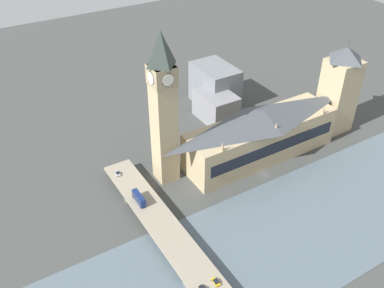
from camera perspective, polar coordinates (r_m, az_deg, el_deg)
ground_plane at (r=228.52m, az=9.60°, el=-4.02°), size 600.00×600.00×0.00m
river_water at (r=209.01m, az=16.32°, el=-9.59°), size 64.90×360.00×0.30m
parliament_hall at (r=233.22m, az=9.20°, el=1.29°), size 23.69×87.03×28.79m
clock_tower at (r=200.49m, az=-3.84°, el=5.02°), size 11.61×11.61×78.94m
victoria_tower at (r=263.38m, az=19.00°, el=6.86°), size 16.95×16.95×55.91m
road_bridge at (r=175.28m, az=0.80°, el=-16.82°), size 161.80×14.12×5.38m
double_decker_bus_mid at (r=201.21m, az=-7.10°, el=-7.15°), size 10.07×2.63×4.64m
car_southbound_mid at (r=219.60m, az=-9.89°, el=-3.89°), size 4.25×1.84×1.36m
car_southbound_extra at (r=170.87m, az=3.19°, el=-17.88°), size 4.18×1.87×1.42m
city_block_west at (r=267.03m, az=3.22°, el=5.05°), size 26.98×18.79×17.83m
city_block_center at (r=281.48m, az=3.06°, el=7.78°), size 31.48×21.33×26.80m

